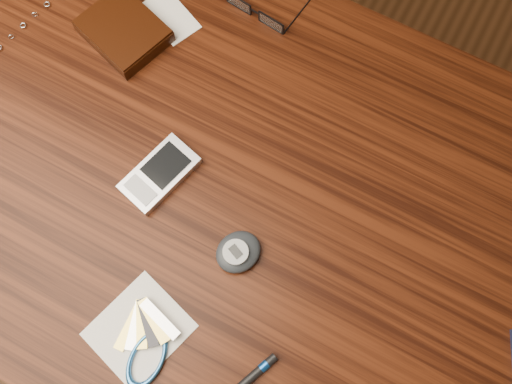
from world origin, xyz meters
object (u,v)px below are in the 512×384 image
Objects in this scene: eyeglasses at (257,10)px; pedometer at (238,252)px; notepad_keys at (144,343)px; desk at (234,210)px; wallet_and_card at (125,31)px; pda_phone at (160,174)px.

pedometer is (0.15, -0.33, 0.00)m from eyeglasses.
notepad_keys is at bearing -78.20° from eyeglasses.
wallet_and_card is (-0.25, 0.14, 0.11)m from desk.
desk is at bearing -68.96° from eyeglasses.
pda_phone is at bearing -89.05° from eyeglasses.
wallet_and_card is at bearing -141.17° from eyeglasses.
pda_phone is (0.16, -0.17, -0.00)m from wallet_and_card.
wallet_and_card reaches higher than notepad_keys.
pedometer reaches higher than desk.
pda_phone reaches higher than desk.
eyeglasses is at bearing 114.34° from pedometer.
eyeglasses is at bearing 111.04° from desk.
wallet_and_card is 1.41× the size of pda_phone.
desk is 12.96× the size of pedometer.
wallet_and_card reaches higher than desk.
eyeglasses reaches higher than notepad_keys.
pda_phone is 0.15m from pedometer.
notepad_keys reaches higher than desk.
desk is 0.14m from pedometer.
pedometer is at bearing 72.53° from notepad_keys.
desk is 8.55× the size of pda_phone.
desk is 7.40× the size of notepad_keys.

